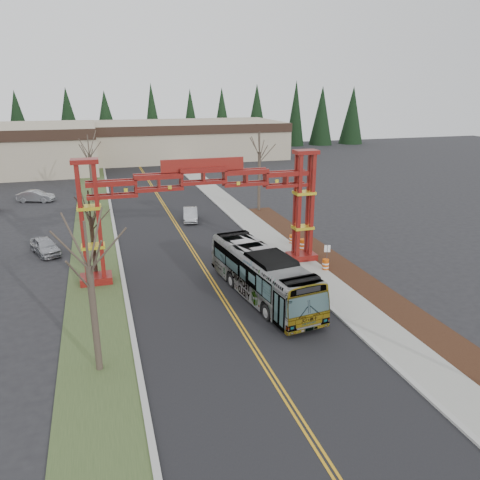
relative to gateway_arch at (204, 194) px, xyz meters
name	(u,v)px	position (x,y,z in m)	size (l,w,h in m)	color
ground	(303,425)	(0.00, -18.00, -5.98)	(200.00, 200.00, 0.00)	black
road	(188,243)	(0.00, 7.00, -5.97)	(12.00, 110.00, 0.02)	black
lane_line_left	(187,243)	(-0.12, 7.00, -5.96)	(0.12, 100.00, 0.01)	#C58B17
lane_line_right	(189,243)	(0.12, 7.00, -5.96)	(0.12, 100.00, 0.01)	#C58B17
curb_right	(253,237)	(6.15, 7.00, -5.91)	(0.30, 110.00, 0.15)	#A7A6A1
sidewalk_right	(267,235)	(7.60, 7.00, -5.91)	(2.60, 110.00, 0.14)	gray
landscape_strip	(380,296)	(10.20, -8.00, -5.92)	(2.60, 50.00, 0.12)	black
grass_median	(96,252)	(-8.00, 7.00, -5.94)	(4.00, 110.00, 0.08)	#374B25
curb_left	(118,249)	(-6.15, 7.00, -5.91)	(0.30, 110.00, 0.15)	#A7A6A1
gateway_arch	(204,194)	(0.00, 0.00, 0.00)	(18.20, 1.60, 8.90)	#5F0C0C
retail_building_east	(184,139)	(10.00, 61.95, -2.47)	(38.00, 20.30, 7.00)	tan
conifer_treeline	(129,121)	(0.25, 74.00, 0.50)	(116.10, 5.60, 13.00)	black
transit_bus	(262,274)	(2.60, -5.65, -4.35)	(2.74, 11.72, 3.26)	#9EA1A5
silver_sedan	(191,214)	(1.73, 14.43, -5.31)	(1.43, 4.09, 1.35)	#A5A8AD
parked_car_near_a	(45,246)	(-12.02, 7.71, -5.28)	(1.66, 4.13, 1.41)	#A1A3A8
parked_car_far_a	(36,196)	(-14.77, 28.48, -5.27)	(1.52, 4.35, 1.43)	gray
bare_tree_median_near	(89,267)	(-8.00, -11.39, -0.49)	(3.29, 3.29, 7.70)	#382D26
bare_tree_median_mid	(90,218)	(-8.00, 0.92, -1.34)	(2.94, 2.94, 6.60)	#382D26
bare_tree_median_far	(89,155)	(-8.00, 26.06, -0.17)	(3.49, 3.49, 8.15)	#382D26
bare_tree_right_far	(259,152)	(10.00, 16.29, 0.63)	(3.31, 3.31, 8.85)	#382D26
street_sign	(327,252)	(8.95, -2.52, -4.53)	(0.45, 0.17, 2.01)	#3F3F44
barrel_south	(325,265)	(8.78, -2.69, -5.51)	(0.51, 0.51, 0.95)	#CB4D0B
barrel_mid	(303,245)	(9.00, 2.01, -5.44)	(0.59, 0.59, 1.09)	#CB4D0B
barrel_north	(292,240)	(8.85, 3.98, -5.54)	(0.48, 0.48, 0.88)	#CB4D0B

